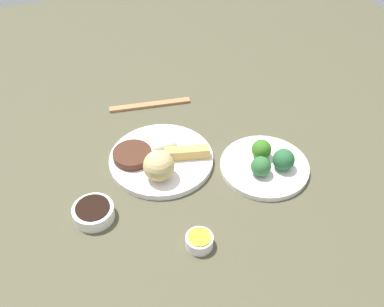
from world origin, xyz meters
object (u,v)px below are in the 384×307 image
Objects in this scene: broccoli_plate at (264,167)px; chopsticks_pair at (150,105)px; sauce_ramekin_hot_mustard at (199,241)px; main_plate at (160,160)px; soy_sauce_bowl at (94,213)px.

chopsticks_pair is at bearing -151.82° from broccoli_plate.
sauce_ramekin_hot_mustard is 0.25× the size of chopsticks_pair.
sauce_ramekin_hot_mustard is at bearing -5.47° from chopsticks_pair.
main_plate is at bearing -116.47° from broccoli_plate.
soy_sauce_bowl is (0.12, -0.19, 0.01)m from main_plate.
chopsticks_pair is (-0.23, 0.05, -0.00)m from main_plate.
soy_sauce_bowl is at bearing -34.34° from chopsticks_pair.
soy_sauce_bowl is at bearing -129.22° from sauce_ramekin_hot_mustard.
main_plate is at bearing 179.46° from sauce_ramekin_hot_mustard.
main_plate is 1.11× the size of chopsticks_pair.
broccoli_plate is 3.73× the size of sauce_ramekin_hot_mustard.
chopsticks_pair is (-0.51, 0.05, -0.01)m from sauce_ramekin_hot_mustard.
sauce_ramekin_hot_mustard is (0.15, -0.24, 0.01)m from broccoli_plate.
main_plate is 4.43× the size of sauce_ramekin_hot_mustard.
broccoli_plate is (0.12, 0.23, -0.00)m from main_plate.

